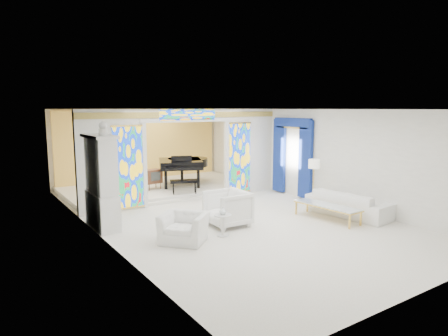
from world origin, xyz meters
TOP-DOWN VIEW (x-y plane):
  - floor at (0.00, 0.00)m, footprint 12.00×12.00m
  - ceiling at (0.00, 0.00)m, footprint 7.00×12.00m
  - wall_back at (0.00, 6.00)m, footprint 7.00×0.02m
  - wall_front at (0.00, -6.00)m, footprint 7.00×0.02m
  - wall_left at (-3.50, 0.00)m, footprint 0.02×12.00m
  - wall_right at (3.50, 0.00)m, footprint 0.02×12.00m
  - partition_wall at (0.00, 2.00)m, footprint 7.00×0.22m
  - stained_glass_left at (-2.03, 1.89)m, footprint 0.90×0.04m
  - stained_glass_right at (2.03, 1.89)m, footprint 0.90×0.04m
  - stained_glass_transom at (0.00, 1.89)m, footprint 2.00×0.04m
  - alcove_platform at (0.00, 4.10)m, footprint 6.80×3.80m
  - gold_curtain_back at (0.00, 5.88)m, footprint 6.70×0.10m
  - chandelier at (0.20, 4.00)m, footprint 0.48×0.48m
  - blue_drapes at (3.40, 0.70)m, footprint 0.14×1.85m
  - china_cabinet at (-3.22, 0.60)m, footprint 0.56×1.46m
  - armchair_left at (-2.02, -1.53)m, footprint 1.34×1.35m
  - armchair_right at (-0.48, -1.05)m, footprint 1.05×1.02m
  - sofa at (2.95, -2.12)m, footprint 1.18×2.47m
  - side_table at (-1.05, -1.68)m, footprint 0.56×0.56m
  - vase at (-1.05, -1.68)m, footprint 0.21×0.21m
  - coffee_table at (2.09, -2.11)m, footprint 0.73×1.94m
  - floor_lamp at (3.15, -0.57)m, footprint 0.38×0.38m
  - grand_piano at (0.85, 3.82)m, footprint 2.55×3.02m
  - tv_console at (-0.51, 3.63)m, footprint 0.66×0.50m

SIDE VIEW (x-z plane):
  - floor at x=0.00m, z-range 0.00..0.00m
  - alcove_platform at x=0.00m, z-range 0.00..0.18m
  - armchair_left at x=-2.02m, z-range 0.00..0.66m
  - side_table at x=-1.05m, z-range 0.08..0.61m
  - sofa at x=2.95m, z-range 0.00..0.70m
  - coffee_table at x=2.09m, z-range 0.18..0.60m
  - armchair_right at x=-0.48m, z-range 0.00..0.92m
  - vase at x=-1.05m, z-range 0.53..0.71m
  - tv_console at x=-0.51m, z-range 0.28..0.98m
  - grand_piano at x=0.85m, z-range 0.38..1.55m
  - china_cabinet at x=-3.22m, z-range -0.19..2.53m
  - floor_lamp at x=3.15m, z-range 0.50..1.93m
  - stained_glass_left at x=-2.03m, z-range 0.10..2.50m
  - stained_glass_right at x=2.03m, z-range 0.10..2.50m
  - wall_back at x=0.00m, z-range 0.00..3.00m
  - wall_front at x=0.00m, z-range 0.00..3.00m
  - wall_left at x=-3.50m, z-range 0.00..3.00m
  - wall_right at x=3.50m, z-range 0.00..3.00m
  - gold_curtain_back at x=0.00m, z-range 0.05..2.95m
  - blue_drapes at x=3.40m, z-range 0.25..2.90m
  - partition_wall at x=0.00m, z-range 0.15..3.15m
  - chandelier at x=0.20m, z-range 2.40..2.70m
  - stained_glass_transom at x=0.00m, z-range 2.65..2.99m
  - ceiling at x=0.00m, z-range 2.99..3.01m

